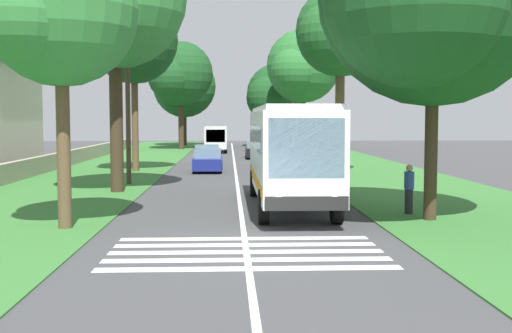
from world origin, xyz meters
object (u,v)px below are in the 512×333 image
(roadside_tree_left_0, at_px, (131,42))
(roadside_tree_right_4, at_px, (301,68))
(trailing_minibus_0, at_px, (216,137))
(trailing_car_2, at_px, (256,150))
(roadside_tree_right_1, at_px, (291,74))
(utility_pole, at_px, (128,91))
(roadside_tree_right_0, at_px, (275,96))
(pedestrian, at_px, (409,189))
(roadside_tree_left_4, at_px, (179,76))
(trailing_car_0, at_px, (208,161))
(roadside_tree_left_1, at_px, (184,88))
(roadside_tree_left_3, at_px, (58,15))
(trailing_car_1, at_px, (207,156))
(coach_bus, at_px, (289,150))
(roadside_tree_right_3, at_px, (338,34))
(roadside_tree_left_2, at_px, (110,0))

(roadside_tree_left_0, height_order, roadside_tree_right_4, roadside_tree_right_4)
(trailing_minibus_0, relative_size, roadside_tree_right_4, 0.54)
(trailing_car_2, bearing_deg, roadside_tree_left_0, 148.08)
(roadside_tree_right_1, bearing_deg, utility_pole, 162.69)
(roadside_tree_right_4, distance_m, utility_pole, 26.97)
(trailing_car_2, height_order, utility_pole, utility_pole)
(roadside_tree_right_4, bearing_deg, roadside_tree_right_0, 2.60)
(roadside_tree_right_0, height_order, pedestrian, roadside_tree_right_0)
(roadside_tree_left_4, bearing_deg, roadside_tree_right_4, -138.28)
(trailing_car_0, relative_size, roadside_tree_left_1, 0.39)
(roadside_tree_left_0, distance_m, roadside_tree_left_3, 21.15)
(trailing_car_2, relative_size, roadside_tree_left_3, 0.49)
(trailing_car_1, relative_size, roadside_tree_left_4, 0.38)
(trailing_minibus_0, bearing_deg, roadside_tree_right_4, -131.16)
(utility_pole, xyz_separation_m, pedestrian, (-10.67, -11.16, -3.77))
(coach_bus, height_order, trailing_car_1, coach_bus)
(coach_bus, bearing_deg, roadside_tree_left_1, 7.85)
(roadside_tree_left_4, bearing_deg, pedestrian, -166.61)
(trailing_car_1, xyz_separation_m, roadside_tree_right_1, (23.72, -8.21, 7.43))
(utility_pole, bearing_deg, pedestrian, -133.71)
(trailing_car_2, height_order, roadside_tree_right_3, roadside_tree_right_3)
(trailing_car_1, relative_size, roadside_tree_left_2, 0.36)
(coach_bus, xyz_separation_m, roadside_tree_left_4, (45.86, 7.48, 5.72))
(trailing_minibus_0, distance_m, roadside_tree_right_4, 11.80)
(roadside_tree_left_1, height_order, roadside_tree_left_2, roadside_tree_left_2)
(trailing_car_0, distance_m, roadside_tree_right_3, 11.01)
(utility_pole, bearing_deg, roadside_tree_right_4, -25.07)
(roadside_tree_left_1, xyz_separation_m, roadside_tree_right_3, (-41.26, -11.84, 1.24))
(trailing_car_2, height_order, roadside_tree_right_4, roadside_tree_right_4)
(roadside_tree_left_4, relative_size, roadside_tree_right_0, 1.18)
(roadside_tree_left_2, xyz_separation_m, roadside_tree_right_1, (40.91, -11.86, -0.37))
(roadside_tree_left_1, height_order, roadside_tree_right_3, roadside_tree_right_3)
(trailing_car_1, height_order, roadside_tree_left_2, roadside_tree_left_2)
(roadside_tree_left_1, bearing_deg, coach_bus, -172.15)
(coach_bus, height_order, roadside_tree_left_3, roadside_tree_left_3)
(trailing_car_2, relative_size, pedestrian, 2.54)
(trailing_car_1, bearing_deg, roadside_tree_right_4, -36.80)
(trailing_car_2, distance_m, roadside_tree_left_2, 27.04)
(trailing_car_2, height_order, roadside_tree_left_2, roadside_tree_left_2)
(roadside_tree_right_3, bearing_deg, trailing_car_2, 14.72)
(trailing_minibus_0, bearing_deg, roadside_tree_left_1, 14.74)
(roadside_tree_left_2, distance_m, roadside_tree_right_3, 14.79)
(roadside_tree_left_3, height_order, roadside_tree_right_1, roadside_tree_right_1)
(trailing_car_0, height_order, roadside_tree_left_2, roadside_tree_left_2)
(utility_pole, bearing_deg, roadside_tree_right_1, -17.31)
(trailing_car_1, bearing_deg, roadside_tree_left_0, 142.05)
(coach_bus, xyz_separation_m, roadside_tree_left_3, (-4.45, 7.21, 4.19))
(roadside_tree_right_0, relative_size, roadside_tree_right_3, 0.88)
(trailing_car_0, distance_m, roadside_tree_right_4, 19.42)
(roadside_tree_right_1, bearing_deg, roadside_tree_left_0, 156.75)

